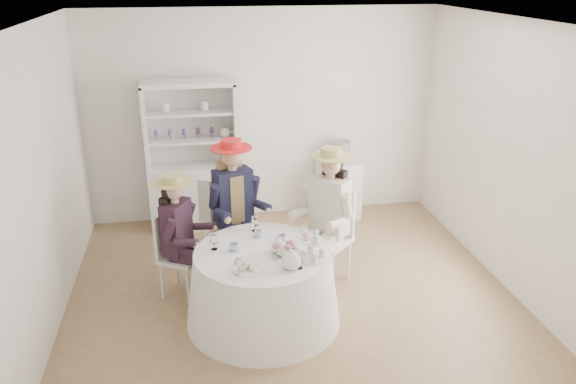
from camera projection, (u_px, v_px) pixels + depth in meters
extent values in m
plane|color=olive|center=(290.00, 288.00, 5.90)|extent=(4.50, 4.50, 0.00)
plane|color=white|center=(290.00, 21.00, 4.89)|extent=(4.50, 4.50, 0.00)
plane|color=silver|center=(263.00, 116.00, 7.22)|extent=(4.50, 0.00, 4.50)
plane|color=silver|center=(345.00, 270.00, 3.57)|extent=(4.50, 0.00, 4.50)
plane|color=silver|center=(43.00, 181.00, 5.04)|extent=(0.00, 4.50, 4.50)
plane|color=silver|center=(505.00, 154.00, 5.75)|extent=(0.00, 4.50, 4.50)
cone|color=white|center=(263.00, 287.00, 5.26)|extent=(1.46, 1.46, 0.70)
cylinder|color=white|center=(262.00, 253.00, 5.12)|extent=(1.26, 1.26, 0.02)
cube|color=silver|center=(195.00, 195.00, 7.18)|extent=(1.15, 0.53, 0.84)
cube|color=silver|center=(190.00, 121.00, 7.00)|extent=(1.11, 0.15, 1.02)
cube|color=silver|center=(188.00, 83.00, 6.64)|extent=(1.15, 0.53, 0.06)
cube|color=silver|center=(145.00, 127.00, 6.75)|extent=(0.08, 0.42, 1.02)
cube|color=silver|center=(235.00, 123.00, 6.92)|extent=(0.08, 0.42, 1.02)
cube|color=silver|center=(191.00, 140.00, 6.90)|extent=(1.07, 0.48, 0.03)
cube|color=silver|center=(190.00, 112.00, 6.78)|extent=(1.07, 0.48, 0.03)
sphere|color=white|center=(225.00, 132.00, 6.94)|extent=(0.13, 0.13, 0.13)
cube|color=silver|center=(338.00, 188.00, 7.51)|extent=(0.54, 0.54, 0.77)
cylinder|color=black|center=(340.00, 151.00, 7.32)|extent=(0.34, 0.34, 0.27)
cube|color=silver|center=(181.00, 258.00, 5.65)|extent=(0.50, 0.50, 0.04)
cylinder|color=silver|center=(188.00, 286.00, 5.56)|extent=(0.03, 0.03, 0.40)
cylinder|color=silver|center=(202.00, 272.00, 5.81)|extent=(0.03, 0.03, 0.40)
cylinder|color=silver|center=(162.00, 281.00, 5.64)|extent=(0.03, 0.03, 0.40)
cylinder|color=silver|center=(177.00, 267.00, 5.90)|extent=(0.03, 0.03, 0.40)
cube|color=silver|center=(164.00, 233.00, 5.61)|extent=(0.19, 0.32, 0.46)
cube|color=black|center=(177.00, 227.00, 5.53)|extent=(0.32, 0.38, 0.53)
cube|color=black|center=(186.00, 257.00, 5.52)|extent=(0.33, 0.26, 0.11)
cylinder|color=black|center=(199.00, 283.00, 5.58)|extent=(0.09, 0.09, 0.42)
cylinder|color=black|center=(170.00, 230.00, 5.33)|extent=(0.18, 0.15, 0.25)
cube|color=black|center=(194.00, 249.00, 5.66)|extent=(0.33, 0.26, 0.11)
cylinder|color=black|center=(207.00, 275.00, 5.73)|extent=(0.09, 0.09, 0.42)
cylinder|color=black|center=(189.00, 214.00, 5.66)|extent=(0.18, 0.15, 0.25)
cylinder|color=#D8A889|center=(174.00, 201.00, 5.42)|extent=(0.08, 0.08, 0.07)
sphere|color=#D8A889|center=(174.00, 191.00, 5.39)|extent=(0.17, 0.17, 0.17)
sphere|color=black|center=(170.00, 192.00, 5.40)|extent=(0.17, 0.17, 0.17)
cube|color=black|center=(169.00, 212.00, 5.49)|extent=(0.17, 0.23, 0.35)
cylinder|color=tan|center=(173.00, 183.00, 5.35)|extent=(0.37, 0.37, 0.01)
cylinder|color=tan|center=(173.00, 179.00, 5.34)|extent=(0.18, 0.18, 0.07)
cube|color=silver|center=(235.00, 232.00, 6.04)|extent=(0.55, 0.55, 0.04)
cylinder|color=silver|center=(228.00, 263.00, 5.92)|extent=(0.04, 0.04, 0.47)
cylinder|color=silver|center=(257.00, 255.00, 6.07)|extent=(0.04, 0.04, 0.47)
cylinder|color=silver|center=(215.00, 250.00, 6.19)|extent=(0.04, 0.04, 0.47)
cylinder|color=silver|center=(244.00, 243.00, 6.35)|extent=(0.04, 0.04, 0.47)
cube|color=silver|center=(227.00, 201.00, 6.09)|extent=(0.40, 0.17, 0.54)
cube|color=#1B1E37|center=(233.00, 197.00, 5.91)|extent=(0.44, 0.33, 0.62)
cube|color=tan|center=(233.00, 197.00, 5.91)|extent=(0.22, 0.27, 0.54)
cube|color=#1B1E37|center=(232.00, 231.00, 5.86)|extent=(0.25, 0.39, 0.13)
cylinder|color=#1B1E37|center=(239.00, 265.00, 5.86)|extent=(0.11, 0.11, 0.49)
cylinder|color=#1B1E37|center=(215.00, 196.00, 5.75)|extent=(0.15, 0.21, 0.30)
cube|color=#1B1E37|center=(248.00, 227.00, 5.95)|extent=(0.25, 0.39, 0.13)
cylinder|color=#1B1E37|center=(255.00, 260.00, 5.95)|extent=(0.11, 0.11, 0.49)
cylinder|color=#1B1E37|center=(254.00, 188.00, 5.95)|extent=(0.15, 0.21, 0.30)
cylinder|color=#D8A889|center=(232.00, 168.00, 5.79)|extent=(0.10, 0.10, 0.09)
sphere|color=#D8A889|center=(232.00, 157.00, 5.74)|extent=(0.20, 0.20, 0.20)
sphere|color=tan|center=(230.00, 157.00, 5.79)|extent=(0.20, 0.20, 0.20)
cube|color=tan|center=(229.00, 179.00, 5.91)|extent=(0.27, 0.17, 0.41)
cylinder|color=red|center=(231.00, 148.00, 5.71)|extent=(0.43, 0.43, 0.01)
cylinder|color=red|center=(231.00, 144.00, 5.69)|extent=(0.21, 0.21, 0.09)
cube|color=silver|center=(327.00, 241.00, 5.87)|extent=(0.60, 0.60, 0.04)
cylinder|color=silver|center=(305.00, 263.00, 5.92)|extent=(0.04, 0.04, 0.46)
cylinder|color=silver|center=(332.00, 273.00, 5.74)|extent=(0.04, 0.04, 0.46)
cylinder|color=silver|center=(322.00, 251.00, 6.18)|extent=(0.04, 0.04, 0.46)
cylinder|color=silver|center=(349.00, 260.00, 5.99)|extent=(0.04, 0.04, 0.46)
cube|color=silver|center=(338.00, 210.00, 5.90)|extent=(0.30, 0.31, 0.53)
cube|color=beige|center=(330.00, 206.00, 5.74)|extent=(0.42, 0.42, 0.61)
cube|color=beige|center=(313.00, 236.00, 5.79)|extent=(0.35, 0.35, 0.13)
cylinder|color=beige|center=(305.00, 268.00, 5.80)|extent=(0.11, 0.11, 0.48)
cylinder|color=beige|center=(310.00, 196.00, 5.80)|extent=(0.20, 0.20, 0.29)
cube|color=beige|center=(329.00, 241.00, 5.69)|extent=(0.35, 0.35, 0.13)
cylinder|color=beige|center=(320.00, 274.00, 5.70)|extent=(0.11, 0.11, 0.48)
cylinder|color=beige|center=(346.00, 206.00, 5.56)|extent=(0.20, 0.20, 0.29)
cylinder|color=#D8A889|center=(330.00, 176.00, 5.62)|extent=(0.09, 0.09, 0.08)
sphere|color=#D8A889|center=(331.00, 165.00, 5.57)|extent=(0.20, 0.20, 0.20)
sphere|color=black|center=(333.00, 165.00, 5.61)|extent=(0.20, 0.20, 0.20)
cube|color=black|center=(334.00, 187.00, 5.73)|extent=(0.24, 0.24, 0.40)
cylinder|color=tan|center=(331.00, 156.00, 5.54)|extent=(0.42, 0.42, 0.01)
cylinder|color=tan|center=(331.00, 152.00, 5.52)|extent=(0.21, 0.21, 0.08)
cube|color=silver|center=(219.00, 215.00, 6.60)|extent=(0.50, 0.50, 0.04)
cylinder|color=silver|center=(236.00, 228.00, 6.78)|extent=(0.03, 0.03, 0.42)
cylinder|color=silver|center=(213.00, 225.00, 6.85)|extent=(0.03, 0.03, 0.42)
cylinder|color=silver|center=(228.00, 239.00, 6.51)|extent=(0.03, 0.03, 0.42)
cylinder|color=silver|center=(204.00, 236.00, 6.58)|extent=(0.03, 0.03, 0.42)
cube|color=silver|center=(213.00, 200.00, 6.35)|extent=(0.34, 0.17, 0.47)
imported|color=white|center=(234.00, 248.00, 5.12)|extent=(0.09, 0.09, 0.07)
imported|color=white|center=(258.00, 234.00, 5.38)|extent=(0.07, 0.07, 0.07)
imported|color=white|center=(282.00, 239.00, 5.29)|extent=(0.10, 0.10, 0.06)
imported|color=white|center=(285.00, 252.00, 5.06)|extent=(0.29, 0.29, 0.06)
sphere|color=#CA657D|center=(289.00, 245.00, 5.07)|extent=(0.06, 0.06, 0.06)
sphere|color=white|center=(286.00, 243.00, 5.10)|extent=(0.06, 0.06, 0.06)
sphere|color=#CA657D|center=(281.00, 243.00, 5.10)|extent=(0.06, 0.06, 0.06)
sphere|color=white|center=(277.00, 245.00, 5.07)|extent=(0.06, 0.06, 0.06)
sphere|color=#CA657D|center=(278.00, 247.00, 5.03)|extent=(0.06, 0.06, 0.06)
sphere|color=white|center=(283.00, 248.00, 5.01)|extent=(0.06, 0.06, 0.06)
sphere|color=#CA657D|center=(287.00, 247.00, 5.02)|extent=(0.06, 0.06, 0.06)
sphere|color=white|center=(292.00, 260.00, 4.81)|extent=(0.18, 0.18, 0.18)
cylinder|color=white|center=(304.00, 258.00, 4.82)|extent=(0.10, 0.03, 0.08)
cylinder|color=white|center=(292.00, 251.00, 4.78)|extent=(0.04, 0.04, 0.02)
cylinder|color=white|center=(249.00, 269.00, 4.82)|extent=(0.28, 0.28, 0.01)
cube|color=beige|center=(242.00, 268.00, 4.78)|extent=(0.06, 0.04, 0.03)
cube|color=beige|center=(248.00, 265.00, 4.80)|extent=(0.07, 0.06, 0.03)
cube|color=beige|center=(254.00, 264.00, 4.84)|extent=(0.08, 0.07, 0.03)
cube|color=beige|center=(245.00, 263.00, 4.84)|extent=(0.08, 0.08, 0.03)
cube|color=beige|center=(253.00, 268.00, 4.77)|extent=(0.07, 0.08, 0.03)
cylinder|color=white|center=(312.00, 258.00, 5.00)|extent=(0.27, 0.27, 0.01)
cylinder|color=white|center=(312.00, 250.00, 4.97)|extent=(0.02, 0.02, 0.18)
cylinder|color=white|center=(313.00, 241.00, 4.94)|extent=(0.20, 0.20, 0.01)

